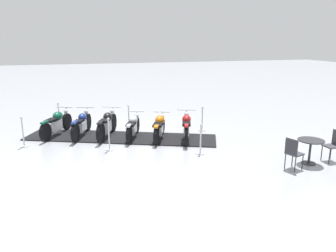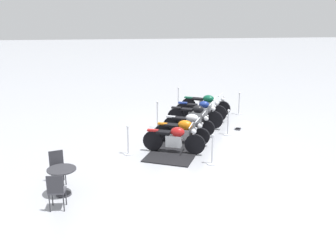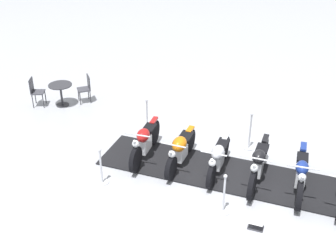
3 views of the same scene
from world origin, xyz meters
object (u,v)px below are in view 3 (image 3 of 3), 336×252
object	(u,v)px
motorcycle_navy	(301,173)
stanchion_left_mid	(250,136)
cafe_table	(61,90)
motorcycle_black	(259,164)
info_placard	(256,226)
stanchion_right_front	(101,172)
motorcycle_maroon	(145,141)
motorcycle_copper	(181,149)
motorcycle_chrome	(218,157)
cafe_chair_across_table	(35,90)
cafe_chair_near_table	(86,87)
stanchion_right_mid	(224,201)
stanchion_left_front	(147,119)

from	to	relation	value
motorcycle_navy	stanchion_left_mid	size ratio (longest dim) A/B	1.91
cafe_table	stanchion_left_mid	bearing A→B (deg)	-117.38
motorcycle_black	motorcycle_navy	xyz separation A→B (m)	(-0.39, -0.93, -0.04)
info_placard	stanchion_left_mid	bearing A→B (deg)	-75.77
motorcycle_black	motorcycle_navy	size ratio (longest dim) A/B	1.00
motorcycle_black	stanchion_right_front	xyz separation A→B (m)	(0.09, 3.85, -0.20)
motorcycle_maroon	info_placard	distance (m)	3.76
motorcycle_copper	motorcycle_chrome	world-z (taller)	motorcycle_copper
motorcycle_copper	info_placard	size ratio (longest dim) A/B	5.03
motorcycle_black	cafe_chair_across_table	distance (m)	7.82
cafe_chair_near_table	motorcycle_chrome	bearing A→B (deg)	113.69
stanchion_left_mid	cafe_chair_near_table	world-z (taller)	stanchion_left_mid
motorcycle_maroon	stanchion_right_front	bearing A→B (deg)	-25.22
motorcycle_copper	motorcycle_black	xyz separation A→B (m)	(-0.78, -1.86, 0.02)
stanchion_right_mid	cafe_chair_across_table	world-z (taller)	stanchion_right_mid
motorcycle_navy	cafe_chair_across_table	size ratio (longest dim) A/B	2.23
cafe_chair_across_table	stanchion_left_mid	bearing A→B (deg)	-23.36
motorcycle_copper	stanchion_right_mid	xyz separation A→B (m)	(-1.88, -0.85, -0.20)
motorcycle_chrome	stanchion_right_mid	distance (m)	1.50
motorcycle_navy	stanchion_left_front	size ratio (longest dim) A/B	2.12
cafe_chair_across_table	stanchion_left_front	bearing A→B (deg)	-24.59
cafe_table	cafe_chair_across_table	bearing A→B (deg)	88.92
motorcycle_chrome	cafe_chair_across_table	size ratio (longest dim) A/B	1.98
motorcycle_navy	motorcycle_copper	bearing A→B (deg)	-93.81
motorcycle_black	motorcycle_navy	distance (m)	1.01
motorcycle_chrome	stanchion_left_mid	size ratio (longest dim) A/B	1.69
stanchion_right_front	cafe_table	bearing A→B (deg)	21.40
motorcycle_copper	motorcycle_black	bearing A→B (deg)	90.61
stanchion_left_mid	info_placard	world-z (taller)	stanchion_left_mid
motorcycle_black	cafe_chair_across_table	world-z (taller)	motorcycle_black
motorcycle_black	stanchion_left_mid	world-z (taller)	stanchion_left_mid
stanchion_left_front	motorcycle_chrome	bearing A→B (deg)	-142.57
motorcycle_maroon	motorcycle_copper	xyz separation A→B (m)	(-0.39, -0.93, -0.02)
motorcycle_navy	cafe_table	xyz separation A→B (m)	(4.88, 6.50, 0.08)
cafe_table	cafe_chair_across_table	xyz separation A→B (m)	(0.02, 0.83, -0.01)
stanchion_left_mid	stanchion_right_mid	xyz separation A→B (m)	(-2.65, 1.12, -0.12)
stanchion_left_front	cafe_chair_across_table	bearing A→B (deg)	64.34
motorcycle_copper	motorcycle_chrome	xyz separation A→B (m)	(-0.39, -0.93, -0.02)
motorcycle_chrome	motorcycle_black	xyz separation A→B (m)	(-0.39, -0.93, 0.04)
cafe_chair_near_table	stanchion_right_mid	bearing A→B (deg)	105.02
stanchion_left_front	cafe_chair_across_table	size ratio (longest dim) A/B	1.06
cafe_chair_across_table	motorcycle_black	bearing A→B (deg)	-34.08
info_placard	motorcycle_chrome	bearing A→B (deg)	-52.43
motorcycle_chrome	motorcycle_black	size ratio (longest dim) A/B	0.89
motorcycle_copper	stanchion_right_front	size ratio (longest dim) A/B	1.94
motorcycle_navy	cafe_chair_across_table	bearing A→B (deg)	-104.79
motorcycle_black	info_placard	world-z (taller)	motorcycle_black
motorcycle_chrome	info_placard	bearing A→B (deg)	36.83
motorcycle_chrome	cafe_chair_across_table	xyz separation A→B (m)	(4.11, 5.46, 0.08)
stanchion_left_front	stanchion_right_front	distance (m)	2.87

